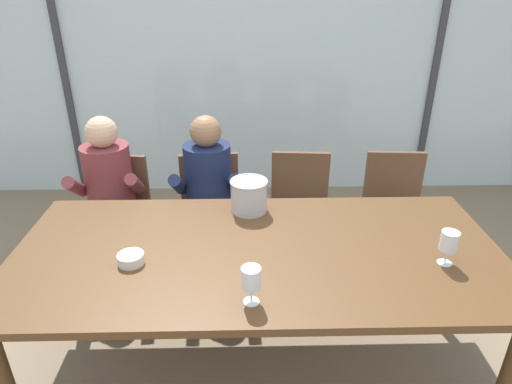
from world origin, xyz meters
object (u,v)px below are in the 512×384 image
(chair_left_of_center, at_px, (211,207))
(wine_glass_near_bucket, at_px, (449,242))
(dining_table, at_px, (258,260))
(wine_glass_by_left_taster, at_px, (251,279))
(chair_near_curtain, at_px, (117,208))
(chair_right_of_center, at_px, (394,204))
(chair_center, at_px, (300,205))
(person_navy_polo, at_px, (208,192))
(person_maroon_top, at_px, (109,193))
(ice_bucket_primary, at_px, (249,195))
(tasting_bowl, at_px, (131,259))

(chair_left_of_center, height_order, wine_glass_near_bucket, wine_glass_near_bucket)
(dining_table, relative_size, wine_glass_by_left_taster, 14.12)
(chair_near_curtain, relative_size, wine_glass_by_left_taster, 5.03)
(dining_table, xyz_separation_m, chair_right_of_center, (1.02, 0.96, -0.20))
(chair_center, xyz_separation_m, wine_glass_by_left_taster, (-0.37, -1.37, 0.38))
(dining_table, bearing_deg, person_navy_polo, 110.75)
(chair_center, height_order, person_navy_polo, person_navy_polo)
(person_maroon_top, bearing_deg, chair_left_of_center, 3.69)
(dining_table, height_order, ice_bucket_primary, ice_bucket_primary)
(ice_bucket_primary, bearing_deg, person_maroon_top, 156.03)
(person_navy_polo, bearing_deg, wine_glass_by_left_taster, -77.58)
(chair_center, relative_size, chair_right_of_center, 1.00)
(dining_table, bearing_deg, ice_bucket_primary, 95.33)
(chair_left_of_center, relative_size, ice_bucket_primary, 3.98)
(wine_glass_near_bucket, bearing_deg, wine_glass_by_left_taster, -164.47)
(dining_table, height_order, chair_center, chair_center)
(chair_center, bearing_deg, person_navy_polo, -164.10)
(chair_right_of_center, bearing_deg, person_maroon_top, -172.43)
(chair_center, relative_size, person_maroon_top, 0.73)
(tasting_bowl, bearing_deg, chair_center, 48.72)
(dining_table, bearing_deg, chair_center, 71.08)
(chair_near_curtain, distance_m, chair_center, 1.31)
(chair_center, relative_size, tasting_bowl, 6.86)
(chair_center, height_order, wine_glass_by_left_taster, wine_glass_by_left_taster)
(chair_right_of_center, bearing_deg, chair_left_of_center, -175.48)
(dining_table, relative_size, ice_bucket_primary, 11.17)
(person_navy_polo, bearing_deg, chair_near_curtain, 169.97)
(person_navy_polo, distance_m, wine_glass_by_left_taster, 1.28)
(ice_bucket_primary, xyz_separation_m, tasting_bowl, (-0.57, -0.52, -0.07))
(wine_glass_near_bucket, bearing_deg, ice_bucket_primary, 149.20)
(dining_table, height_order, tasting_bowl, tasting_bowl)
(chair_right_of_center, height_order, person_navy_polo, person_navy_polo)
(person_maroon_top, height_order, wine_glass_by_left_taster, person_maroon_top)
(chair_near_curtain, xyz_separation_m, tasting_bowl, (0.37, -1.05, 0.29))
(chair_right_of_center, relative_size, person_navy_polo, 0.73)
(chair_near_curtain, distance_m, tasting_bowl, 1.15)
(person_maroon_top, distance_m, wine_glass_by_left_taster, 1.57)
(chair_near_curtain, relative_size, person_navy_polo, 0.73)
(tasting_bowl, distance_m, wine_glass_near_bucket, 1.51)
(person_navy_polo, distance_m, tasting_bowl, 0.99)
(chair_near_curtain, distance_m, person_navy_polo, 0.70)
(chair_left_of_center, bearing_deg, tasting_bowl, -111.58)
(person_navy_polo, bearing_deg, dining_table, -69.56)
(chair_near_curtain, relative_size, person_maroon_top, 0.73)
(chair_center, height_order, chair_right_of_center, same)
(chair_right_of_center, bearing_deg, person_navy_polo, -170.68)
(person_navy_polo, bearing_deg, chair_center, 11.06)
(person_navy_polo, relative_size, ice_bucket_primary, 5.44)
(chair_center, xyz_separation_m, person_maroon_top, (-1.32, -0.13, 0.17))
(person_navy_polo, bearing_deg, ice_bucket_primary, -56.91)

